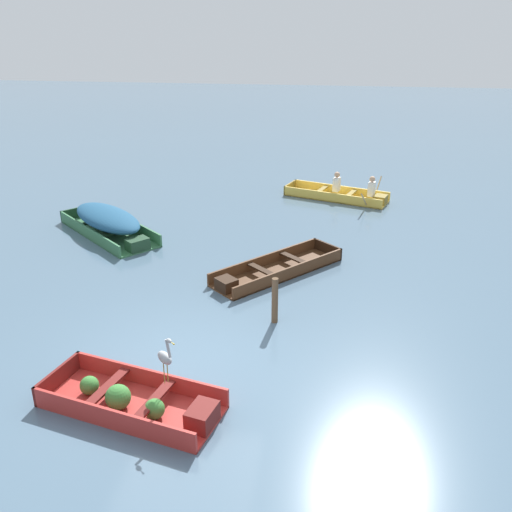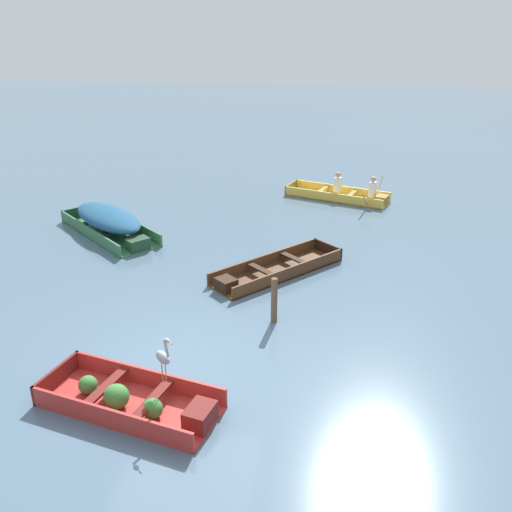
% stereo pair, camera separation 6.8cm
% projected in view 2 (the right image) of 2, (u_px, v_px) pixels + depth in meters
% --- Properties ---
extents(ground_plane, '(80.00, 80.00, 0.00)m').
position_uv_depth(ground_plane, '(183.00, 363.00, 9.87)').
color(ground_plane, slate).
extents(dinghy_red_foreground, '(2.98, 1.75, 0.43)m').
position_uv_depth(dinghy_red_foreground, '(132.00, 401.00, 8.68)').
color(dinghy_red_foreground, '#AD2D28').
rests_on(dinghy_red_foreground, ground).
extents(skiff_dark_varnish_near_moored, '(2.95, 3.11, 0.31)m').
position_uv_depth(skiff_dark_varnish_near_moored, '(274.00, 270.00, 13.14)').
color(skiff_dark_varnish_near_moored, '#4C2D19').
rests_on(skiff_dark_varnish_near_moored, ground).
extents(skiff_green_mid_moored, '(3.43, 3.24, 0.69)m').
position_uv_depth(skiff_green_mid_moored, '(109.00, 220.00, 15.39)').
color(skiff_green_mid_moored, '#387047').
rests_on(skiff_green_mid_moored, ground).
extents(rowboat_yellow_with_crew, '(3.42, 2.41, 0.88)m').
position_uv_depth(rowboat_yellow_with_crew, '(343.00, 194.00, 18.32)').
color(rowboat_yellow_with_crew, '#E5BC47').
rests_on(rowboat_yellow_with_crew, ground).
extents(heron_on_dinghy, '(0.39, 0.36, 0.84)m').
position_uv_depth(heron_on_dinghy, '(163.00, 356.00, 8.45)').
color(heron_on_dinghy, olive).
rests_on(heron_on_dinghy, dinghy_red_foreground).
extents(mooring_post, '(0.13, 0.13, 0.94)m').
position_uv_depth(mooring_post, '(274.00, 301.00, 10.98)').
color(mooring_post, brown).
rests_on(mooring_post, ground).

